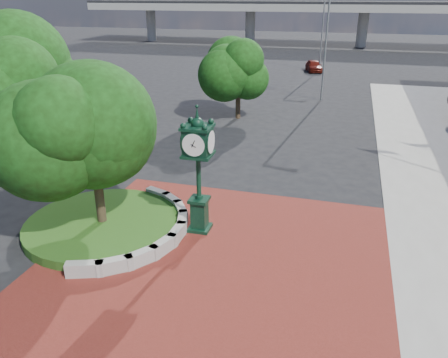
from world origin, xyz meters
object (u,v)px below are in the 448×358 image
post_clock (198,166)px  street_lamp_far (325,25)px  parked_car (314,66)px  street_lamp_near (329,37)px

post_clock → street_lamp_far: size_ratio=0.55×
street_lamp_far → parked_car: bearing=-145.7°
post_clock → street_lamp_near: bearing=83.0°
parked_car → street_lamp_near: bearing=-97.3°
post_clock → street_lamp_near: size_ratio=0.55×
post_clock → street_lamp_near: (3.05, 24.83, 2.64)m
post_clock → parked_car: size_ratio=1.27×
parked_car → street_lamp_far: size_ratio=0.44×
parked_car → street_lamp_near: size_ratio=0.43×
parked_car → street_lamp_near: (2.31, -15.44, 4.73)m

